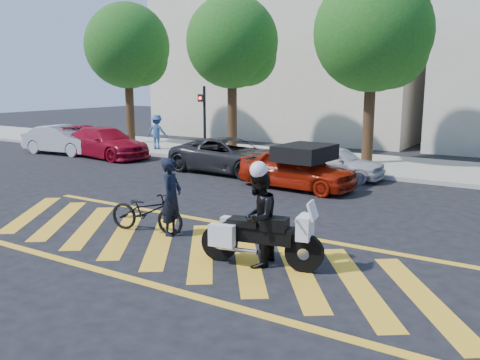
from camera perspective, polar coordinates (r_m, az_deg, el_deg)
The scene contains 18 objects.
ground at distance 10.83m, azimuth -6.48°, elevation -7.39°, with size 90.00×90.00×0.00m, color black.
sidewalk at distance 21.28m, azimuth 14.01°, elevation 1.71°, with size 60.00×5.00×0.15m, color #9E998E.
crosswalk at distance 10.85m, azimuth -6.64°, elevation -7.33°, with size 12.33×4.00×0.01m.
building_left at distance 32.44m, azimuth 5.71°, elevation 13.82°, with size 16.00×8.00×10.00m, color beige.
tree_far_left at distance 27.90m, azimuth -12.23°, elevation 14.18°, with size 4.40×4.40×7.41m.
tree_left at distance 23.86m, azimuth -0.55°, elevation 14.86°, with size 4.20×4.20×7.26m.
tree_center at distance 21.11m, azimuth 15.06°, elevation 15.27°, with size 4.60×4.60×7.56m.
signal_pole at distance 22.01m, azimuth -4.10°, elevation 7.15°, with size 0.28×0.43×3.20m.
officer_bike at distance 11.43m, azimuth -7.69°, elevation -1.88°, with size 0.64×0.42×1.75m, color black.
bicycle at distance 11.79m, azimuth -10.43°, elevation -3.48°, with size 0.65×1.87×0.98m, color black.
police_motorcycle at distance 9.52m, azimuth 2.12°, elevation -6.31°, with size 2.38×0.93×1.06m.
officer_moto at distance 9.44m, azimuth 2.07°, elevation -4.30°, with size 0.89×0.69×1.83m, color black.
red_convertible at distance 16.34m, azimuth 6.42°, elevation 1.27°, with size 1.55×3.85×1.31m, color #961706.
parked_far_left at distance 25.55m, azimuth -19.27°, elevation 4.29°, with size 1.42×4.08×1.35m, color #9A9CA1.
parked_left at distance 23.76m, azimuth -14.85°, elevation 4.08°, with size 1.89×4.65×1.35m, color maroon.
parked_mid_left at distance 19.09m, azimuth -1.16°, elevation 2.75°, with size 2.17×4.71×1.31m, color black.
parked_mid_right at distance 18.28m, azimuth 10.67°, elevation 1.99°, with size 1.39×3.46×1.18m, color #B7B7BB.
pedestrian_left at distance 25.02m, azimuth -9.31°, elevation 5.35°, with size 1.08×0.62×1.67m, color #315588.
Camera 1 is at (6.44, -8.01, 3.42)m, focal length 38.00 mm.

